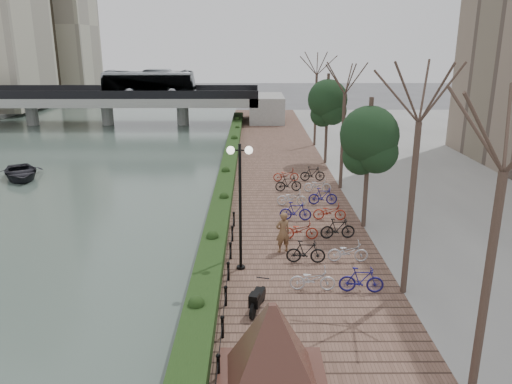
{
  "coord_description": "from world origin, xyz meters",
  "views": [
    {
      "loc": [
        2.36,
        -14.81,
        9.46
      ],
      "look_at": [
        2.53,
        10.08,
        2.0
      ],
      "focal_mm": 35.0,
      "sensor_mm": 36.0,
      "label": 1
    }
  ],
  "objects_px": {
    "granite_monument": "(272,345)",
    "pedestrian": "(283,232)",
    "motorcycle": "(258,298)",
    "lamppost": "(240,181)",
    "boat": "(20,172)"
  },
  "relations": [
    {
      "from": "lamppost",
      "to": "boat",
      "type": "bearing_deg",
      "value": 135.38
    },
    {
      "from": "granite_monument",
      "to": "pedestrian",
      "type": "relative_size",
      "value": 2.57
    },
    {
      "from": "motorcycle",
      "to": "pedestrian",
      "type": "relative_size",
      "value": 0.83
    },
    {
      "from": "lamppost",
      "to": "motorcycle",
      "type": "xyz_separation_m",
      "value": [
        0.67,
        -3.34,
        -3.27
      ]
    },
    {
      "from": "motorcycle",
      "to": "boat",
      "type": "relative_size",
      "value": 0.33
    },
    {
      "from": "lamppost",
      "to": "pedestrian",
      "type": "xyz_separation_m",
      "value": [
        1.83,
        1.73,
        -2.82
      ]
    },
    {
      "from": "lamppost",
      "to": "pedestrian",
      "type": "height_order",
      "value": "lamppost"
    },
    {
      "from": "granite_monument",
      "to": "motorcycle",
      "type": "xyz_separation_m",
      "value": [
        -0.33,
        4.02,
        -0.78
      ]
    },
    {
      "from": "motorcycle",
      "to": "lamppost",
      "type": "bearing_deg",
      "value": 117.74
    },
    {
      "from": "pedestrian",
      "to": "motorcycle",
      "type": "bearing_deg",
      "value": 57.07
    },
    {
      "from": "lamppost",
      "to": "boat",
      "type": "height_order",
      "value": "lamppost"
    },
    {
      "from": "lamppost",
      "to": "pedestrian",
      "type": "relative_size",
      "value": 2.83
    },
    {
      "from": "lamppost",
      "to": "boat",
      "type": "xyz_separation_m",
      "value": [
        -16.29,
        16.07,
        -3.74
      ]
    },
    {
      "from": "boat",
      "to": "lamppost",
      "type": "bearing_deg",
      "value": -73.24
    },
    {
      "from": "lamppost",
      "to": "motorcycle",
      "type": "bearing_deg",
      "value": -78.67
    }
  ]
}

